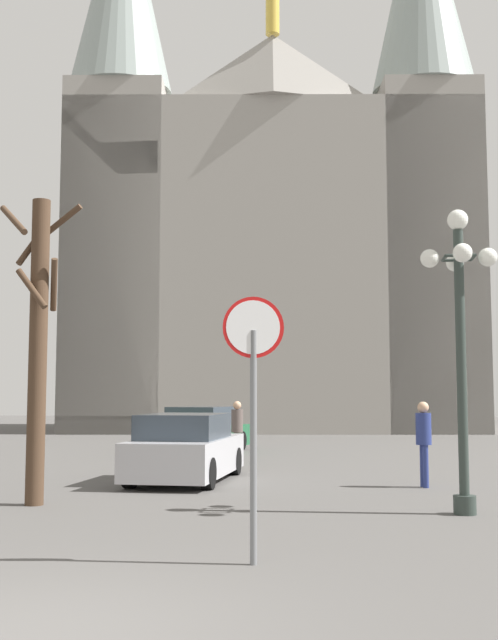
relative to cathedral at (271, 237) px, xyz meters
name	(u,v)px	position (x,y,z in m)	size (l,w,h in m)	color
ground_plane	(11,638)	(1.53, -35.51, -10.36)	(120.00, 120.00, 0.00)	#514F4C
cathedral	(271,237)	(0.00, 0.00, 0.00)	(21.91, 13.86, 30.41)	gray
stop_sign	(253,378)	(3.09, -32.63, -8.27)	(0.70, 0.21, 3.03)	slate
street_lamp	(460,324)	(5.97, -28.54, -7.32)	(1.24, 1.24, 4.94)	#2D3833
bare_tree	(38,339)	(-1.25, -28.43, -7.50)	(1.39, 1.41, 5.38)	#473323
parked_car_near_green	(201,431)	(-0.69, -16.08, -9.67)	(2.76, 4.56, 1.49)	#1E5B38
parked_car_far_silver	(186,449)	(0.57, -24.45, -9.67)	(1.97, 4.38, 1.47)	#B7B7BC
pedestrian_walking	(237,426)	(1.05, -19.91, -9.33)	(0.32, 0.32, 1.71)	#33663F
pedestrian_standing	(424,435)	(5.67, -24.94, -9.30)	(0.32, 0.32, 1.75)	navy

